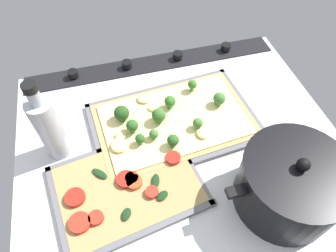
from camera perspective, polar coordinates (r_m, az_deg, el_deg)
ground_plane at (r=73.57cm, az=2.33°, el=-3.61°), size 76.45×64.75×3.00cm
stove_control_panel at (r=90.86cm, az=-2.91°, el=11.87°), size 73.39×7.00×2.60cm
baking_tray_front at (r=75.22cm, az=1.14°, el=0.61°), size 41.95×29.19×1.30cm
broccoli_pizza at (r=74.04cm, az=0.53°, el=1.13°), size 39.35×26.59×5.57cm
baking_tray_back at (r=66.36cm, az=-7.55°, el=-11.30°), size 34.00×27.25×1.30cm
veggie_pizza_back at (r=65.60cm, az=-7.93°, el=-11.26°), size 31.25×24.51×1.90cm
cooking_pot at (r=63.81cm, az=22.03°, el=-10.22°), size 27.21×20.41×15.09cm
oil_bottle at (r=68.50cm, az=-21.52°, el=-0.18°), size 5.62×5.62×21.36cm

